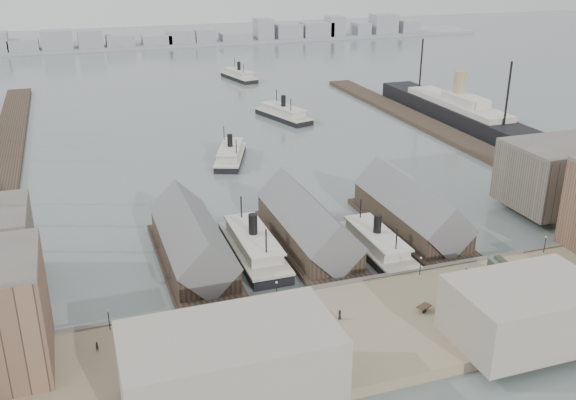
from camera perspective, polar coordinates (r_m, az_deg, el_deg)
name	(u,v)px	position (r m, az deg, el deg)	size (l,w,h in m)	color
ground	(336,279)	(131.41, 4.31, -7.04)	(900.00, 900.00, 0.00)	#566462
quay	(381,327)	(115.47, 8.29, -11.08)	(180.00, 30.00, 2.00)	#847658
seawall	(347,286)	(126.72, 5.25, -7.65)	(180.00, 1.20, 2.30)	#59544C
west_wharf	(5,163)	(215.62, -23.87, 3.06)	(10.00, 220.00, 1.60)	#2D231C
east_wharf	(437,129)	(239.99, 13.11, 6.15)	(10.00, 180.00, 1.60)	#2D231C
ferry_shed_west	(192,243)	(137.07, -8.53, -3.78)	(14.00, 42.00, 12.60)	#2D231C
ferry_shed_center	(307,226)	(143.33, 1.71, -2.35)	(14.00, 42.00, 12.60)	#2D231C
ferry_shed_east	(410,212)	(153.78, 10.82, -1.01)	(14.00, 42.00, 12.60)	#2D231C
warehouse_east_back	(564,175)	(174.70, 23.34, 2.04)	(28.00, 20.00, 15.00)	#60564C
street_bldg_center	(526,312)	(113.97, 20.37, -9.30)	(24.00, 16.00, 10.00)	gray
street_bldg_west	(230,368)	(93.29, -5.15, -14.62)	(30.00, 16.00, 12.00)	gray
lamp_post_far_w	(108,316)	(114.41, -15.67, -9.89)	(0.44, 0.44, 3.92)	black
lamp_post_near_w	(277,287)	(118.72, -1.02, -7.75)	(0.44, 0.44, 3.92)	black
lamp_post_near_e	(421,262)	(129.99, 11.71, -5.46)	(0.44, 0.44, 3.92)	black
lamp_post_far_e	(545,241)	(146.64, 21.91, -3.41)	(0.44, 0.44, 3.92)	black
far_shore	(134,41)	(445.65, -13.52, 13.58)	(500.00, 40.00, 15.72)	gray
ferry_docked_west	(253,246)	(139.18, -3.09, -4.13)	(8.87, 29.56, 10.56)	black
ferry_docked_east	(376,244)	(142.05, 7.86, -3.86)	(8.03, 26.77, 9.56)	black
ferry_open_near	(230,154)	(201.69, -5.14, 4.08)	(16.14, 26.57, 9.11)	black
ferry_open_mid	(283,113)	(250.11, -0.41, 7.71)	(16.11, 29.06, 9.94)	black
ferry_open_far	(239,75)	(327.11, -4.37, 10.99)	(13.43, 27.56, 9.45)	black
ocean_steamer	(457,111)	(254.19, 14.79, 7.64)	(13.25, 96.82, 19.36)	black
tram	(507,276)	(131.15, 18.89, -6.38)	(3.42, 10.70, 3.75)	black
horse_cart_left	(155,345)	(108.76, -11.76, -12.49)	(4.82, 3.04, 1.62)	black
horse_cart_center	(281,319)	(112.95, -0.66, -10.57)	(4.87, 1.64, 1.55)	black
horse_cart_right	(434,308)	(119.12, 12.88, -9.33)	(4.77, 3.08, 1.50)	black
pedestrian_0	(97,346)	(110.59, -16.63, -12.36)	(0.62, 0.45, 1.69)	black
pedestrian_1	(139,359)	(105.94, -13.13, -13.59)	(0.88, 0.69, 1.82)	black
pedestrian_2	(201,312)	(115.80, -7.77, -9.85)	(1.13, 0.65, 1.75)	black
pedestrian_3	(320,341)	(107.32, 2.86, -12.44)	(1.07, 0.45, 1.83)	black
pedestrian_4	(340,315)	(114.40, 4.63, -10.13)	(0.88, 0.57, 1.79)	black
pedestrian_5	(437,306)	(119.89, 13.10, -9.13)	(0.57, 0.42, 1.56)	black
pedestrian_6	(466,272)	(132.72, 15.52, -6.17)	(0.77, 0.60, 1.58)	black
pedestrian_7	(546,305)	(125.67, 21.93, -8.67)	(1.13, 0.65, 1.75)	black
pedestrian_8	(563,262)	(142.92, 23.27, -5.10)	(1.05, 0.44, 1.80)	black
pedestrian_10	(286,322)	(112.15, -0.19, -10.78)	(0.84, 0.66, 1.73)	black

